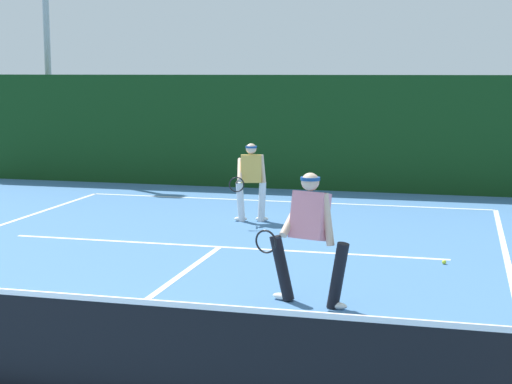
{
  "coord_description": "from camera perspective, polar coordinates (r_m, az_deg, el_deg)",
  "views": [
    {
      "loc": [
        3.86,
        -6.21,
        2.92
      ],
      "look_at": [
        0.7,
        6.17,
        1.0
      ],
      "focal_mm": 56.42,
      "sensor_mm": 36.0,
      "label": 1
    }
  ],
  "objects": [
    {
      "name": "back_fence_windscreen",
      "position": [
        19.97,
        3.16,
        4.22
      ],
      "size": [
        18.6,
        0.12,
        2.84
      ],
      "primitive_type": "cube",
      "color": "#123714",
      "rests_on": "ground_plane"
    },
    {
      "name": "player_near",
      "position": [
        10.07,
        3.78,
        -2.87
      ],
      "size": [
        1.13,
        0.89,
        1.69
      ],
      "rotation": [
        0.0,
        0.0,
        2.85
      ],
      "color": "black",
      "rests_on": "ground_plane"
    },
    {
      "name": "player_far",
      "position": [
        15.69,
        -0.37,
        0.93
      ],
      "size": [
        0.69,
        0.9,
        1.54
      ],
      "rotation": [
        0.0,
        0.0,
        3.39
      ],
      "color": "silver",
      "rests_on": "ground_plane"
    },
    {
      "name": "tennis_net",
      "position": [
        7.7,
        -16.89,
        -10.08
      ],
      "size": [
        10.16,
        0.09,
        1.07
      ],
      "color": "#1E4723",
      "rests_on": "ground_plane"
    },
    {
      "name": "court_line_service",
      "position": [
        13.54,
        -2.59,
        -3.91
      ],
      "size": [
        7.56,
        0.1,
        0.01
      ],
      "primitive_type": "cube",
      "color": "white",
      "rests_on": "ground_plane"
    },
    {
      "name": "court_line_centre",
      "position": [
        10.59,
        -7.73,
        -7.54
      ],
      "size": [
        0.1,
        6.4,
        0.01
      ],
      "primitive_type": "cube",
      "color": "white",
      "rests_on": "ground_plane"
    },
    {
      "name": "court_line_baseline_far",
      "position": [
        18.23,
        1.92,
        -0.67
      ],
      "size": [
        9.27,
        0.1,
        0.01
      ],
      "primitive_type": "cube",
      "color": "white",
      "rests_on": "ground_plane"
    },
    {
      "name": "tennis_ball",
      "position": [
        12.67,
        13.19,
        -4.86
      ],
      "size": [
        0.07,
        0.07,
        0.07
      ],
      "primitive_type": "sphere",
      "color": "#D1E033",
      "rests_on": "ground_plane"
    }
  ]
}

